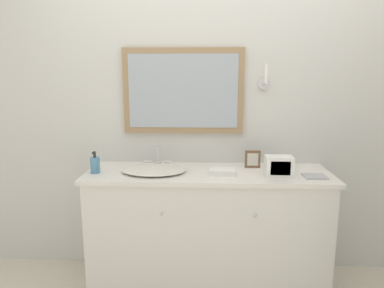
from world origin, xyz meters
TOP-DOWN VIEW (x-y plane):
  - wall_back at (-0.00, 0.60)m, footprint 8.00×0.18m
  - vanity_counter at (0.00, 0.30)m, footprint 1.73×0.54m
  - sink_basin at (-0.38, 0.28)m, footprint 0.46×0.38m
  - soap_bottle at (-0.79, 0.24)m, footprint 0.07×0.07m
  - appliance_box at (0.48, 0.21)m, footprint 0.18×0.11m
  - picture_frame at (0.33, 0.42)m, footprint 0.11×0.01m
  - hand_towel_near_sink at (0.10, 0.24)m, footprint 0.17×0.11m
  - hand_towel_far_corner at (0.54, 0.43)m, footprint 0.19×0.12m
  - metal_tray at (0.72, 0.20)m, footprint 0.15×0.13m

SIDE VIEW (x-z plane):
  - vanity_counter at x=0.00m, z-range 0.00..0.87m
  - metal_tray at x=0.72m, z-range 0.87..0.88m
  - sink_basin at x=-0.38m, z-range 0.80..0.97m
  - hand_towel_near_sink at x=0.10m, z-range 0.87..0.91m
  - hand_towel_far_corner at x=0.54m, z-range 0.87..0.91m
  - soap_bottle at x=-0.79m, z-range 0.85..1.00m
  - picture_frame at x=0.33m, z-range 0.87..1.00m
  - appliance_box at x=0.48m, z-range 0.87..1.01m
  - wall_back at x=0.00m, z-range 0.00..2.55m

